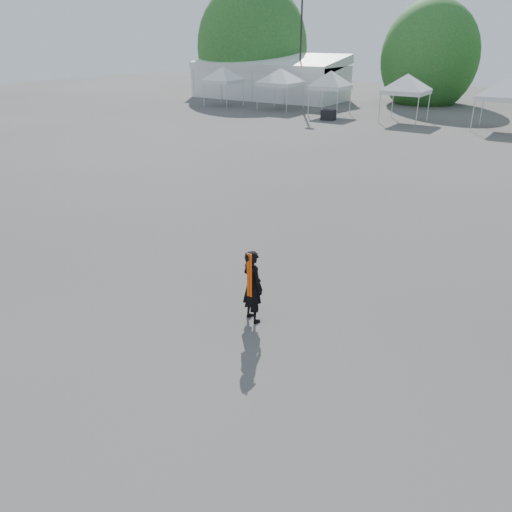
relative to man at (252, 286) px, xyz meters
The scene contains 12 objects.
ground 1.50m from the man, 102.19° to the left, with size 120.00×120.00×0.00m, color #474442.
marquee 42.53m from the man, 121.58° to the left, with size 15.00×6.25×4.23m.
light_pole_west 39.98m from the man, 117.41° to the left, with size 0.60×0.25×10.30m.
tree_far_w 47.35m from the man, 123.81° to the left, with size 4.80×4.80×7.30m.
tree_mid_w 42.15m from the man, 101.34° to the left, with size 4.16×4.16×6.33m.
tent_a 37.22m from the man, 127.76° to the left, with size 3.85×3.85×3.88m.
tent_b 34.75m from the man, 119.84° to the left, with size 4.34×4.34×3.88m.
tent_c 32.06m from the man, 112.76° to the left, with size 3.75×3.75×3.88m.
tent_d 30.15m from the man, 102.13° to the left, with size 4.16×4.16×3.88m.
tent_e 29.38m from the man, 89.56° to the left, with size 4.46×4.46×3.88m.
man is the anchor object (origin of this frame).
crate_west 29.18m from the man, 112.56° to the left, with size 0.96×0.75×0.75m, color black.
Camera 1 is at (5.63, -9.22, 5.82)m, focal length 35.00 mm.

